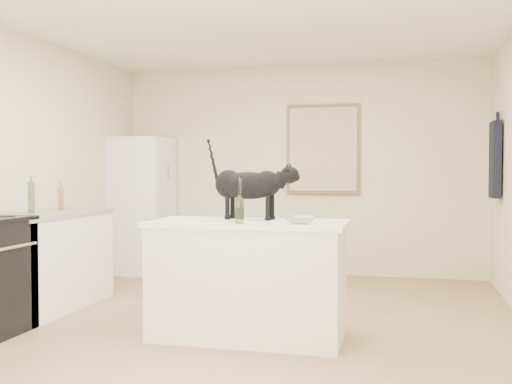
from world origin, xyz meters
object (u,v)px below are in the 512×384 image
Objects in this scene: wine_bottle at (239,202)px; glass_bowl at (300,220)px; fridge at (141,205)px; black_cat at (248,189)px.

wine_bottle is 0.46m from glass_bowl.
wine_bottle is at bearing -171.63° from glass_bowl.
wine_bottle is (2.04, -2.77, 0.20)m from fridge.
fridge is at bearing 126.42° from wine_bottle.
wine_bottle reaches higher than glass_bowl.
fridge is at bearing 132.54° from glass_bowl.
fridge reaches higher than black_cat.
black_cat is 0.60m from glass_bowl.
glass_bowl is at bearing -47.46° from fridge.
black_cat is 3.12× the size of glass_bowl.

